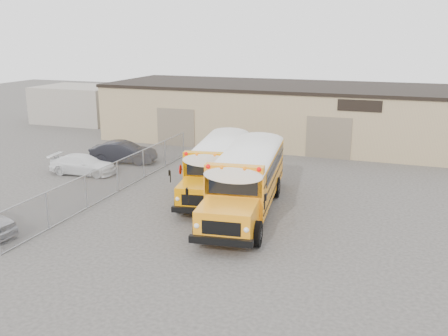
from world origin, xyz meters
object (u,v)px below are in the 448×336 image
(school_bus_left, at_px, (234,140))
(car_white, at_px, (83,164))
(tarp_bundle, at_px, (240,217))
(school_bus_right, at_px, (265,146))
(car_dark, at_px, (123,152))

(school_bus_left, distance_m, car_white, 10.11)
(tarp_bundle, bearing_deg, school_bus_right, 98.98)
(tarp_bundle, xyz_separation_m, car_dark, (-11.56, 9.27, -0.01))
(car_white, bearing_deg, school_bus_right, -75.83)
(school_bus_right, relative_size, tarp_bundle, 7.59)
(school_bus_left, height_order, tarp_bundle, school_bus_left)
(tarp_bundle, distance_m, car_white, 13.79)
(school_bus_left, bearing_deg, car_white, -144.88)
(school_bus_right, bearing_deg, car_white, -160.89)
(car_white, bearing_deg, school_bus_left, -59.82)
(school_bus_right, xyz_separation_m, tarp_bundle, (1.53, -9.67, -1.09))
(tarp_bundle, relative_size, car_white, 0.34)
(school_bus_left, relative_size, school_bus_right, 0.92)
(school_bus_left, height_order, car_white, school_bus_left)
(school_bus_left, bearing_deg, car_dark, -161.90)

